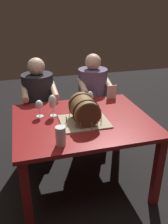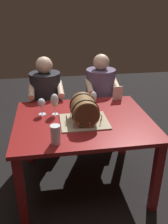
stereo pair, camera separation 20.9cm
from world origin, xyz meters
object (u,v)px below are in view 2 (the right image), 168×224
beer_pint (56,135)px  menu_card (118,93)px  dining_table (83,129)px  wine_glass_empty (42,103)px  barrel_cake (84,111)px  wine_glass_amber (93,98)px  person_seated_right (100,104)px  person_seated_left (47,108)px  wine_glass_white (55,101)px

beer_pint → menu_card: bearing=47.6°
dining_table → beer_pint: 0.50m
wine_glass_empty → beer_pint: bearing=-79.1°
barrel_cake → wine_glass_empty: 0.43m
wine_glass_amber → wine_glass_empty: bearing=-173.4°
wine_glass_empty → dining_table: bearing=-23.5°
wine_glass_amber → beer_pint: bearing=-124.3°
dining_table → wine_glass_empty: size_ratio=7.64×
wine_glass_empty → wine_glass_amber: bearing=6.6°
wine_glass_amber → person_seated_right: (0.19, 0.53, -0.30)m
dining_table → wine_glass_amber: size_ratio=6.84×
person_seated_left → person_seated_right: bearing=-0.0°
dining_table → barrel_cake: size_ratio=2.94×
dining_table → menu_card: 0.63m
menu_card → person_seated_right: person_seated_right is taller
dining_table → person_seated_right: person_seated_right is taller
wine_glass_empty → person_seated_left: (0.04, 0.59, -0.30)m
wine_glass_empty → wine_glass_amber: 0.52m
menu_card → dining_table: bearing=-139.7°
barrel_cake → person_seated_right: 0.93m
wine_glass_empty → wine_glass_white: size_ratio=0.78×
dining_table → person_seated_right: 0.82m
wine_glass_amber → person_seated_left: person_seated_left is taller
barrel_cake → person_seated_right: bearing=67.6°
wine_glass_amber → person_seated_left: size_ratio=0.16×
menu_card → person_seated_left: (-0.78, 0.34, -0.27)m
dining_table → beer_pint: size_ratio=8.31×
beer_pint → person_seated_left: bearing=93.2°
barrel_cake → beer_pint: barrel_cake is taller
menu_card → wine_glass_white: bearing=-161.3°
wine_glass_amber → wine_glass_white: (-0.39, -0.08, 0.02)m
beer_pint → person_seated_left: (-0.06, 1.13, -0.25)m
person_seated_left → wine_glass_white: bearing=-82.2°
wine_glass_amber → person_seated_left: 0.77m
dining_table → wine_glass_white: (-0.25, 0.14, 0.25)m
wine_glass_white → beer_pint: size_ratio=1.39×
wine_glass_amber → person_seated_right: bearing=69.9°
wine_glass_amber → beer_pint: wine_glass_amber is taller
wine_glass_white → beer_pint: (-0.02, -0.52, -0.07)m
dining_table → barrel_cake: barrel_cake is taller
wine_glass_empty → beer_pint: (0.10, -0.54, -0.05)m
dining_table → person_seated_right: (0.33, 0.75, -0.08)m
barrel_cake → wine_glass_white: 0.32m
wine_glass_empty → barrel_cake: bearing=-31.1°
wine_glass_empty → person_seated_right: (0.71, 0.59, -0.30)m
dining_table → menu_card: (0.45, 0.41, 0.18)m
wine_glass_empty → menu_card: 0.86m
menu_card → person_seated_left: person_seated_left is taller
beer_pint → wine_glass_empty: bearing=100.9°
person_seated_right → menu_card: bearing=-71.4°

